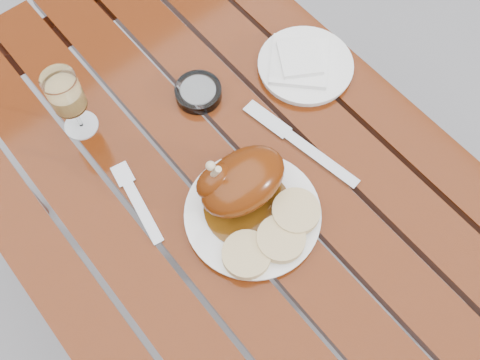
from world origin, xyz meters
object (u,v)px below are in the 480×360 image
at_px(dinner_plate, 253,214).
at_px(wine_glass, 70,104).
at_px(side_plate, 305,66).
at_px(ashtray, 198,92).
at_px(table, 221,233).

xyz_separation_m(dinner_plate, wine_glass, (-0.14, 0.36, 0.07)).
bearing_deg(side_plate, wine_glass, 157.63).
height_order(dinner_plate, ashtray, ashtray).
bearing_deg(wine_glass, ashtray, -22.40).
relative_size(wine_glass, side_plate, 0.79).
relative_size(dinner_plate, ashtray, 2.61).
bearing_deg(ashtray, dinner_plate, -107.54).
distance_m(table, side_plate, 0.48).
relative_size(table, side_plate, 6.02).
distance_m(side_plate, ashtray, 0.23).
xyz_separation_m(side_plate, ashtray, (-0.21, 0.09, 0.00)).
bearing_deg(side_plate, table, -168.28).
distance_m(wine_glass, ashtray, 0.25).
bearing_deg(wine_glass, dinner_plate, -69.35).
distance_m(table, ashtray, 0.42).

